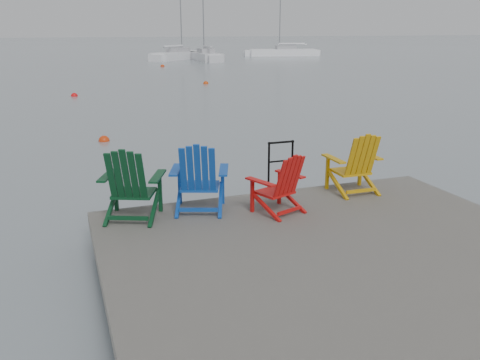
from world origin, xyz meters
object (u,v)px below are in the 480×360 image
object	(u,v)px
chair_blue	(199,177)
sailboat_near	(205,57)
sailboat_far	(283,53)
buoy_a	(104,141)
chair_yellow	(355,163)
sailboat_mid	(180,56)
buoy_b	(74,96)
buoy_d	(162,67)
buoy_c	(206,84)
chair_green	(131,183)
handrail	(281,162)
chair_red	(280,183)

from	to	relation	value
chair_blue	sailboat_near	distance (m)	47.31
sailboat_far	buoy_a	bearing A→B (deg)	161.90
chair_yellow	sailboat_mid	xyz separation A→B (m)	(8.27, 48.23, -0.68)
sailboat_near	chair_blue	bearing A→B (deg)	-104.65
chair_blue	sailboat_far	distance (m)	56.50
buoy_b	buoy_d	bearing A→B (deg)	66.26
chair_yellow	buoy_c	bearing A→B (deg)	80.86
buoy_c	sailboat_near	bearing A→B (deg)	74.13
buoy_d	sailboat_near	bearing A→B (deg)	50.91
chair_green	buoy_c	distance (m)	24.16
handrail	sailboat_mid	distance (m)	48.67
chair_blue	sailboat_near	bearing A→B (deg)	93.83
handrail	sailboat_far	xyz separation A→B (m)	(22.90, 50.43, -0.69)
chair_yellow	buoy_a	bearing A→B (deg)	113.73
chair_yellow	buoy_d	xyz separation A→B (m)	(4.29, 38.04, -1.04)
sailboat_mid	handrail	bearing A→B (deg)	-55.89
chair_yellow	chair_green	bearing A→B (deg)	-179.54
sailboat_near	buoy_a	size ratio (longest dim) A/B	32.01
chair_red	buoy_a	bearing A→B (deg)	81.18
chair_yellow	buoy_d	size ratio (longest dim) A/B	2.86
chair_blue	buoy_a	bearing A→B (deg)	115.03
handrail	chair_yellow	xyz separation A→B (m)	(1.18, -0.49, -0.01)
buoy_a	buoy_b	size ratio (longest dim) A/B	0.99
buoy_a	sailboat_mid	bearing A→B (deg)	73.63
chair_blue	buoy_b	bearing A→B (deg)	113.20
chair_green	buoy_b	world-z (taller)	chair_green
buoy_c	buoy_d	bearing A→B (deg)	88.51
buoy_c	handrail	bearing A→B (deg)	-102.78
chair_red	chair_yellow	size ratio (longest dim) A/B	0.89
chair_red	sailboat_far	world-z (taller)	sailboat_far
handrail	buoy_b	xyz separation A→B (m)	(-2.71, 18.94, -1.04)
chair_green	chair_blue	world-z (taller)	chair_green
chair_green	buoy_c	size ratio (longest dim) A/B	3.40
sailboat_mid	chair_red	bearing A→B (deg)	-56.17
buoy_b	buoy_c	distance (m)	8.52
handrail	chair_red	distance (m)	1.07
chair_red	buoy_d	bearing A→B (deg)	60.19
sailboat_near	sailboat_far	world-z (taller)	sailboat_far
buoy_a	buoy_c	size ratio (longest dim) A/B	1.01
handrail	buoy_b	distance (m)	19.17
chair_green	chair_red	size ratio (longest dim) A/B	1.18
chair_blue	chair_red	xyz separation A→B (m)	(1.15, -0.49, -0.08)
buoy_b	handrail	bearing A→B (deg)	-81.86
handrail	chair_blue	xyz separation A→B (m)	(-1.59, -0.49, 0.02)
buoy_d	chair_yellow	bearing A→B (deg)	-96.44
chair_blue	handrail	bearing A→B (deg)	36.95
sailboat_mid	buoy_c	size ratio (longest dim) A/B	35.78
buoy_a	buoy_d	world-z (taller)	buoy_d
handrail	buoy_a	world-z (taller)	handrail
chair_red	sailboat_mid	size ratio (longest dim) A/B	0.08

